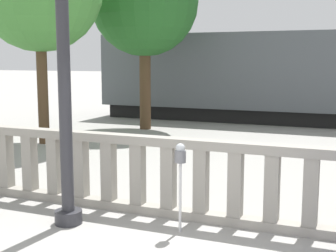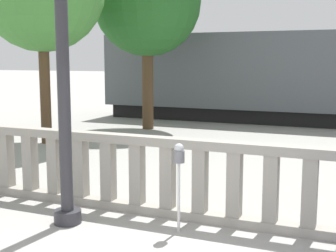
# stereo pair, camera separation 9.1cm
# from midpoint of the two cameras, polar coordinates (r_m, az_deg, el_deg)

# --- Properties ---
(balustrade) EXTENTS (14.17, 0.24, 1.25)m
(balustrade) POSITION_cam_midpoint_polar(r_m,az_deg,el_deg) (7.02, 6.37, -6.86)
(balustrade) COLOR gray
(balustrade) RESTS_ON ground
(lamppost) EXTENTS (0.41, 0.41, 5.84)m
(lamppost) POSITION_cam_midpoint_polar(r_m,az_deg,el_deg) (6.90, -12.44, 11.38)
(lamppost) COLOR #2D2D33
(lamppost) RESTS_ON ground
(parking_meter) EXTENTS (0.16, 0.16, 1.28)m
(parking_meter) POSITION_cam_midpoint_polar(r_m,az_deg,el_deg) (6.53, 1.74, -4.41)
(parking_meter) COLOR silver
(parking_meter) RESTS_ON ground
(tree_right) EXTENTS (3.68, 3.68, 6.21)m
(tree_right) POSITION_cam_midpoint_polar(r_m,az_deg,el_deg) (16.48, -2.38, 14.78)
(tree_right) COLOR #4C3823
(tree_right) RESTS_ON ground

